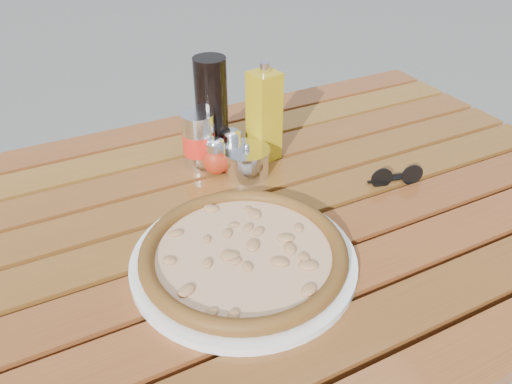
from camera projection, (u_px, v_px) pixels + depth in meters
name	position (u px, v px, depth m)	size (l,w,h in m)	color
table	(261.00, 243.00, 0.96)	(1.40, 0.90, 0.75)	#3C220D
plate	(244.00, 260.00, 0.80)	(0.36, 0.36, 0.01)	white
pizza	(244.00, 253.00, 0.79)	(0.38, 0.38, 0.03)	#FADDB3
pepper_shaker	(216.00, 156.00, 1.00)	(0.06, 0.06, 0.08)	red
oregano_shaker	(232.00, 147.00, 1.04)	(0.07, 0.07, 0.08)	#323D18
dark_bottle	(212.00, 110.00, 1.02)	(0.07, 0.07, 0.22)	black
soda_can	(199.00, 141.00, 1.02)	(0.09, 0.09, 0.12)	silver
olive_oil_cruet	(264.00, 116.00, 1.03)	(0.06, 0.06, 0.21)	#BA9913
parmesan_tin	(246.00, 161.00, 1.00)	(0.11, 0.11, 0.07)	white
sunglasses	(396.00, 177.00, 0.98)	(0.11, 0.05, 0.04)	black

